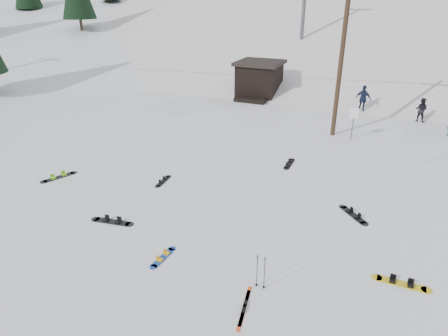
% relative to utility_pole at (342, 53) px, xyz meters
% --- Properties ---
extents(ground, '(200.00, 200.00, 0.00)m').
position_rel_utility_pole_xyz_m(ground, '(-2.00, -14.00, -4.68)').
color(ground, white).
rests_on(ground, ground).
extents(ski_slope, '(60.00, 85.24, 65.97)m').
position_rel_utility_pole_xyz_m(ski_slope, '(-2.00, 41.00, -16.68)').
color(ski_slope, silver).
rests_on(ski_slope, ground).
extents(ridge_left, '(47.54, 95.03, 58.38)m').
position_rel_utility_pole_xyz_m(ridge_left, '(-38.00, 34.00, -15.68)').
color(ridge_left, white).
rests_on(ridge_left, ground).
extents(treeline_left, '(20.00, 64.00, 10.00)m').
position_rel_utility_pole_xyz_m(treeline_left, '(-36.00, 26.00, -4.68)').
color(treeline_left, black).
rests_on(treeline_left, ground).
extents(treeline_crest, '(50.00, 6.00, 10.00)m').
position_rel_utility_pole_xyz_m(treeline_crest, '(-2.00, 72.00, -4.68)').
color(treeline_crest, black).
rests_on(treeline_crest, ski_slope).
extents(utility_pole, '(2.00, 0.26, 9.00)m').
position_rel_utility_pole_xyz_m(utility_pole, '(0.00, 0.00, 0.00)').
color(utility_pole, '#3A2819').
rests_on(utility_pole, ground).
extents(trail_sign, '(0.50, 0.09, 1.85)m').
position_rel_utility_pole_xyz_m(trail_sign, '(1.10, -0.42, -3.41)').
color(trail_sign, '#595B60').
rests_on(trail_sign, ground).
extents(lift_hut, '(3.40, 4.10, 2.75)m').
position_rel_utility_pole_xyz_m(lift_hut, '(-7.00, 6.94, -3.32)').
color(lift_hut, black).
rests_on(lift_hut, ground).
extents(hero_snowboard, '(0.29, 1.30, 0.09)m').
position_rel_utility_pole_xyz_m(hero_snowboard, '(-2.90, -14.13, -4.66)').
color(hero_snowboard, '#1B43B3').
rests_on(hero_snowboard, ground).
extents(hero_skis, '(0.39, 1.69, 0.09)m').
position_rel_utility_pole_xyz_m(hero_skis, '(0.26, -15.14, -4.66)').
color(hero_skis, red).
rests_on(hero_skis, ground).
extents(ski_poles, '(0.30, 0.08, 1.08)m').
position_rel_utility_pole_xyz_m(ski_poles, '(0.38, -14.20, -4.13)').
color(ski_poles, black).
rests_on(ski_poles, ground).
extents(board_scatter_a, '(1.68, 0.53, 0.12)m').
position_rel_utility_pole_xyz_m(board_scatter_a, '(-5.75, -13.04, -4.65)').
color(board_scatter_a, black).
rests_on(board_scatter_a, ground).
extents(board_scatter_b, '(0.35, 1.32, 0.09)m').
position_rel_utility_pole_xyz_m(board_scatter_b, '(-5.82, -9.38, -4.66)').
color(board_scatter_b, black).
rests_on(board_scatter_b, ground).
extents(board_scatter_c, '(0.84, 1.60, 0.12)m').
position_rel_utility_pole_xyz_m(board_scatter_c, '(-10.39, -10.93, -4.65)').
color(board_scatter_c, black).
rests_on(board_scatter_c, ground).
extents(board_scatter_d, '(1.21, 1.25, 0.11)m').
position_rel_utility_pole_xyz_m(board_scatter_d, '(2.32, -8.99, -4.65)').
color(board_scatter_d, black).
rests_on(board_scatter_d, ground).
extents(board_scatter_e, '(1.65, 0.31, 0.12)m').
position_rel_utility_pole_xyz_m(board_scatter_e, '(4.09, -12.42, -4.65)').
color(board_scatter_e, yellow).
rests_on(board_scatter_e, ground).
extents(board_scatter_f, '(0.29, 1.47, 0.10)m').
position_rel_utility_pole_xyz_m(board_scatter_f, '(-1.18, -5.25, -4.65)').
color(board_scatter_f, black).
rests_on(board_scatter_f, ground).
extents(skier_dark, '(0.89, 0.79, 1.54)m').
position_rel_utility_pole_xyz_m(skier_dark, '(4.68, 4.91, -3.91)').
color(skier_dark, black).
rests_on(skier_dark, ground).
extents(skier_navy, '(1.18, 0.75, 1.88)m').
position_rel_utility_pole_xyz_m(skier_navy, '(1.04, 5.54, -3.74)').
color(skier_navy, '#162037').
rests_on(skier_navy, ground).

